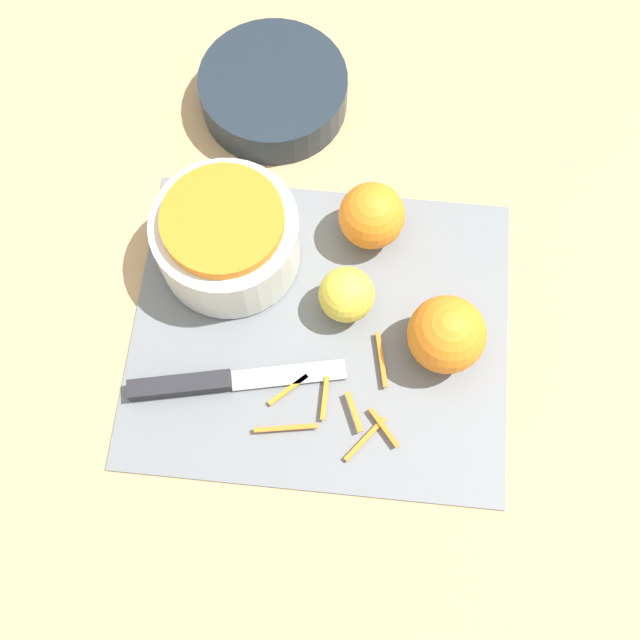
{
  "coord_description": "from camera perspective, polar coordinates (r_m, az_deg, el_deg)",
  "views": [
    {
      "loc": [
        0.03,
        -0.28,
        0.79
      ],
      "look_at": [
        0.0,
        0.0,
        0.04
      ],
      "focal_mm": 42.0,
      "sensor_mm": 36.0,
      "label": 1
    }
  ],
  "objects": [
    {
      "name": "lemon",
      "position": [
        0.81,
        2.04,
        1.94
      ],
      "size": [
        0.06,
        0.06,
        0.06
      ],
      "color": "gold",
      "rests_on": "cutting_board"
    },
    {
      "name": "bowl_dark",
      "position": [
        0.96,
        -3.55,
        17.0
      ],
      "size": [
        0.18,
        0.18,
        0.05
      ],
      "color": "#1E2833",
      "rests_on": "ground_plane"
    },
    {
      "name": "knife",
      "position": [
        0.81,
        -9.08,
        -4.78
      ],
      "size": [
        0.23,
        0.07,
        0.02
      ],
      "rotation": [
        0.0,
        0.0,
        0.21
      ],
      "color": "#232328",
      "rests_on": "cutting_board"
    },
    {
      "name": "peel_pile",
      "position": [
        0.8,
        1.51,
        -6.67
      ],
      "size": [
        0.15,
        0.14,
        0.01
      ],
      "color": "orange",
      "rests_on": "cutting_board"
    },
    {
      "name": "bowl_speckled",
      "position": [
        0.83,
        -7.13,
        6.3
      ],
      "size": [
        0.16,
        0.16,
        0.09
      ],
      "color": "silver",
      "rests_on": "cutting_board"
    },
    {
      "name": "orange_right",
      "position": [
        0.85,
        3.97,
        7.92
      ],
      "size": [
        0.08,
        0.08,
        0.08
      ],
      "color": "orange",
      "rests_on": "cutting_board"
    },
    {
      "name": "ground_plane",
      "position": [
        0.83,
        -0.0,
        -0.85
      ],
      "size": [
        4.0,
        4.0,
        0.0
      ],
      "primitive_type": "plane",
      "color": "tan"
    },
    {
      "name": "orange_left",
      "position": [
        0.79,
        9.62,
        -1.1
      ],
      "size": [
        0.08,
        0.08,
        0.08
      ],
      "color": "orange",
      "rests_on": "cutting_board"
    },
    {
      "name": "cutting_board",
      "position": [
        0.83,
        -0.0,
        -0.79
      ],
      "size": [
        0.42,
        0.35,
        0.01
      ],
      "color": "slate",
      "rests_on": "ground_plane"
    }
  ]
}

